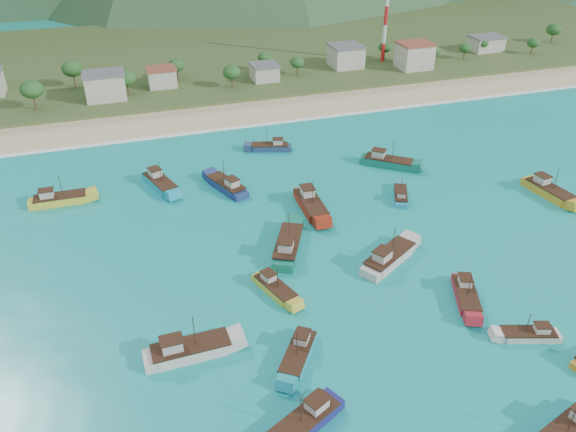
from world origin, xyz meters
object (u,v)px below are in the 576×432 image
object	(u,v)px
radio_tower	(387,6)
boat_3	(227,186)
boat_19	(387,162)
boat_16	(270,148)
boat_5	(288,246)
boat_12	(59,200)
boat_14	(400,196)
boat_18	(529,335)
boat_17	(160,184)
boat_10	(548,191)
boat_25	(466,296)
boat_4	(311,205)
boat_13	(305,422)
boat_26	(389,258)
boat_6	(189,351)
boat_11	(298,355)
boat_1	(275,289)

from	to	relation	value
radio_tower	boat_3	distance (m)	102.14
boat_19	boat_16	bearing A→B (deg)	-86.38
boat_5	boat_12	world-z (taller)	boat_5
boat_14	boat_18	bearing A→B (deg)	-66.74
boat_3	boat_14	bearing A→B (deg)	-45.30
radio_tower	boat_17	bearing A→B (deg)	-141.89
boat_10	boat_17	bearing A→B (deg)	-27.70
boat_25	boat_4	bearing A→B (deg)	-45.30
boat_10	boat_13	distance (m)	76.87
boat_26	boat_19	bearing A→B (deg)	122.84
boat_4	boat_5	world-z (taller)	boat_5
boat_10	boat_19	bearing A→B (deg)	-48.90
boat_6	boat_19	xyz separation A→B (m)	(52.48, 44.95, -0.01)
boat_12	boat_26	xyz separation A→B (m)	(53.82, -38.72, 0.11)
boat_18	boat_11	bearing A→B (deg)	96.55
boat_4	boat_26	xyz separation A→B (m)	(6.51, -20.91, -0.03)
boat_6	boat_11	xyz separation A→B (m)	(14.06, -5.06, -0.24)
boat_3	boat_16	distance (m)	21.68
boat_11	boat_18	xyz separation A→B (m)	(32.62, -6.45, -0.15)
boat_26	boat_16	bearing A→B (deg)	156.06
boat_4	boat_1	bearing A→B (deg)	59.77
boat_3	boat_11	distance (m)	50.17
boat_10	boat_19	size ratio (longest dim) A/B	1.07
radio_tower	boat_11	size ratio (longest dim) A/B	3.75
radio_tower	boat_25	size ratio (longest dim) A/B	3.55
radio_tower	boat_25	bearing A→B (deg)	-110.13
radio_tower	boat_18	xyz separation A→B (m)	(-39.33, -127.84, -19.26)
boat_16	boat_1	bearing A→B (deg)	-178.85
boat_3	boat_4	world-z (taller)	boat_4
boat_1	boat_4	world-z (taller)	boat_4
boat_4	boat_5	bearing A→B (deg)	56.77
boat_17	boat_11	bearing A→B (deg)	84.20
boat_10	boat_17	size ratio (longest dim) A/B	1.02
boat_4	boat_18	bearing A→B (deg)	113.80
radio_tower	boat_4	size ratio (longest dim) A/B	2.88
boat_4	boat_13	distance (m)	51.18
boat_17	boat_18	size ratio (longest dim) A/B	1.37
boat_10	boat_14	world-z (taller)	boat_10
boat_1	boat_25	size ratio (longest dim) A/B	0.94
boat_4	boat_10	bearing A→B (deg)	170.84
boat_1	boat_25	world-z (taller)	boat_25
boat_3	boat_16	bearing A→B (deg)	26.99
boat_1	boat_11	distance (m)	14.71
boat_3	boat_14	size ratio (longest dim) A/B	1.37
boat_1	boat_14	bearing A→B (deg)	-166.81
boat_10	boat_12	distance (m)	99.77
boat_3	boat_14	world-z (taller)	boat_3
boat_11	boat_13	bearing A→B (deg)	110.84
boat_5	boat_25	world-z (taller)	boat_5
boat_12	boat_17	size ratio (longest dim) A/B	0.94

